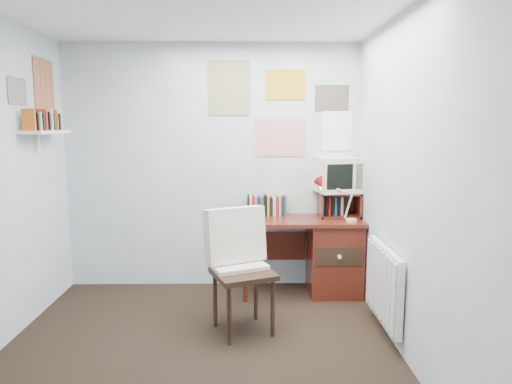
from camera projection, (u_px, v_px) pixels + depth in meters
ground at (195, 371)px, 3.15m from camera, size 3.50×3.50×0.00m
back_wall at (212, 167)px, 4.70m from camera, size 3.00×0.02×2.50m
right_wall at (420, 191)px, 2.99m from camera, size 0.02×3.50×2.50m
desk at (328, 253)px, 4.57m from camera, size 1.20×0.55×0.76m
desk_chair at (243, 274)px, 3.68m from camera, size 0.64×0.63×0.98m
desk_lamp at (352, 203)px, 4.35m from camera, size 0.27×0.23×0.38m
tv_riser at (339, 204)px, 4.61m from camera, size 0.40×0.30×0.25m
crt_tv at (337, 173)px, 4.58m from camera, size 0.47×0.44×0.38m
book_row at (277, 205)px, 4.67m from camera, size 0.60×0.14×0.22m
radiator at (384, 284)px, 3.65m from camera, size 0.09×0.80×0.60m
wall_shelf at (45, 132)px, 3.98m from camera, size 0.20×0.62×0.24m
posters_back at (281, 108)px, 4.61m from camera, size 1.20×0.01×0.90m
posters_left at (31, 87)px, 3.92m from camera, size 0.01×0.70×0.60m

